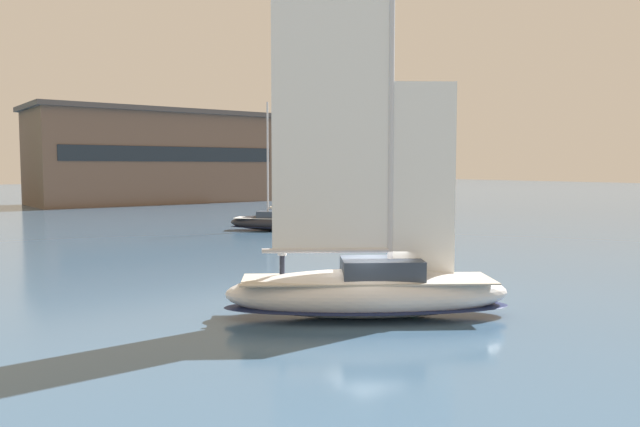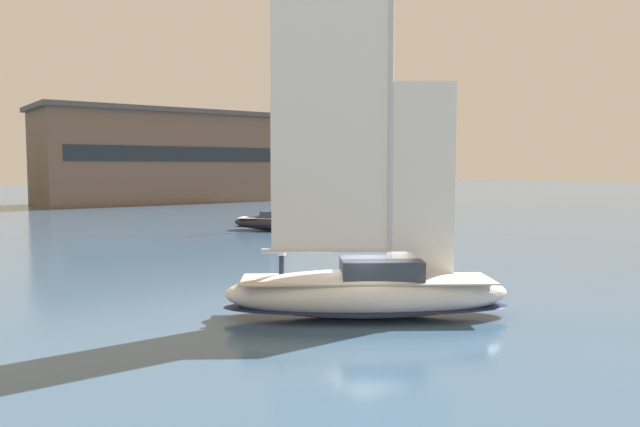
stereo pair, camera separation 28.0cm
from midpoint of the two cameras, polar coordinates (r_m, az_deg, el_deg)
The scene contains 5 objects.
ground_plane at distance 24.08m, azimuth 3.99°, elevation -9.40°, with size 400.00×400.00×0.00m, color #385675.
waterfront_building at distance 101.89m, azimuth -14.82°, elevation 5.05°, with size 37.96×15.02×14.43m.
sailboat_main at distance 23.83m, azimuth 4.04°, elevation -6.68°, with size 10.69×8.60×14.91m.
sailboat_moored_near_marina at distance 55.72m, azimuth -4.28°, elevation -0.77°, with size 7.41×7.58×11.39m.
channel_buoy at distance 34.62m, azimuth 7.99°, elevation -3.73°, with size 1.23×1.23×2.21m.
Camera 1 is at (-15.37, -17.64, 5.71)m, focal length 35.00 mm.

